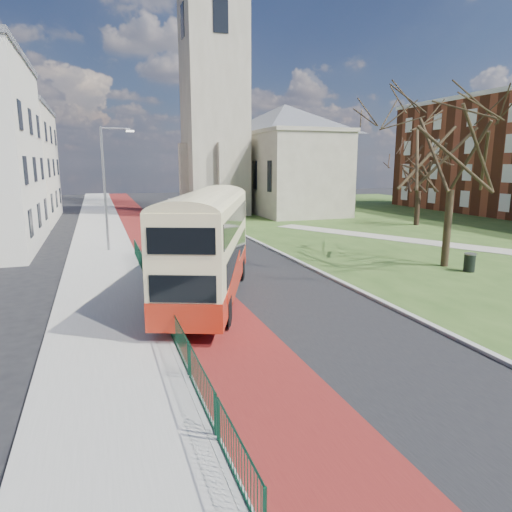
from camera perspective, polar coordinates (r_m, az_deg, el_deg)
name	(u,v)px	position (r m, az deg, el deg)	size (l,w,h in m)	color
ground	(265,340)	(15.60, 1.07, -10.40)	(160.00, 160.00, 0.00)	black
road_carriageway	(191,242)	(34.69, -8.07, 1.75)	(9.00, 120.00, 0.01)	black
bus_lane	(155,244)	(34.29, -12.50, 1.48)	(3.40, 120.00, 0.01)	#591414
pavement_west	(101,246)	(34.06, -18.86, 1.16)	(4.00, 120.00, 0.12)	gray
kerb_west	(130,245)	(34.12, -15.50, 1.38)	(0.25, 120.00, 0.13)	#999993
kerb_east	(242,234)	(37.71, -1.80, 2.73)	(0.25, 80.00, 0.13)	#999993
grass_green	(438,224)	(47.56, 21.78, 3.69)	(40.00, 80.00, 0.04)	#2D4B1A
footpath	(489,250)	(34.86, 27.12, 0.72)	(2.20, 36.00, 0.03)	#9E998C
pedestrian_railing	(160,299)	(18.46, -11.97, -5.33)	(0.07, 24.00, 1.12)	#0C3724
gothic_church	(253,98)	(54.98, -0.37, 19.16)	(16.38, 18.00, 40.00)	gray
streetlamp	(107,182)	(31.60, -18.16, 8.73)	(2.13, 0.18, 8.00)	gray
bus	(208,241)	(19.49, -6.02, 1.84)	(6.31, 10.93, 4.50)	#AD2110
winter_tree_near	(456,127)	(27.79, 23.71, 14.59)	(8.93, 8.93, 11.15)	#322819
winter_tree_far	(420,164)	(45.85, 19.86, 10.75)	(7.06, 7.06, 8.24)	black
litter_bin	(470,262)	(27.29, 25.14, -0.73)	(0.68, 0.68, 1.01)	black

